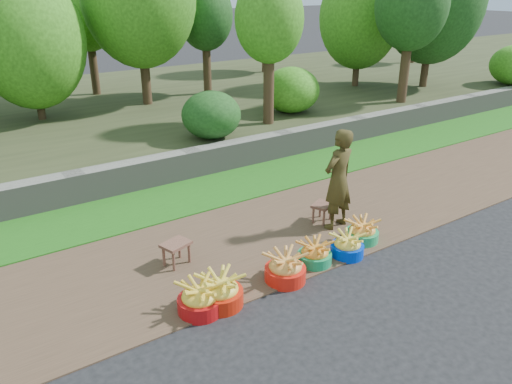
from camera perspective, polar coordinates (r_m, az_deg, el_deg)
ground_plane at (r=6.81m, az=8.87°, el=-8.69°), size 120.00×120.00×0.00m
dirt_shoulder at (r=7.64m, az=2.56°, el=-4.62°), size 80.00×2.50×0.02m
grass_verge at (r=9.16m, az=-4.87°, el=0.26°), size 80.00×1.50×0.04m
retaining_wall at (r=9.77m, az=-7.38°, el=3.24°), size 80.00×0.35×0.55m
earth_bank at (r=14.17m, az=-16.56°, el=8.59°), size 80.00×10.00×0.50m
vegetation at (r=12.37m, az=-16.31°, el=17.77°), size 31.22×8.20×4.51m
basin_a at (r=5.90m, az=-6.44°, el=-12.04°), size 0.53×0.53×0.39m
basin_b at (r=5.99m, az=-4.13°, el=-11.26°), size 0.55×0.55×0.41m
basin_c at (r=6.42m, az=3.36°, el=-8.72°), size 0.53×0.53×0.40m
basin_d at (r=6.81m, az=6.72°, el=-7.05°), size 0.47×0.47×0.35m
basin_e at (r=7.08m, az=10.39°, el=-6.06°), size 0.47×0.47×0.35m
basin_f at (r=7.48m, az=12.03°, el=-4.47°), size 0.48×0.48×0.36m
stool_left at (r=6.76m, az=-9.13°, el=-6.24°), size 0.43×0.37×0.32m
stool_right at (r=7.92m, az=7.59°, el=-1.74°), size 0.42×0.38×0.30m
vendor_woman at (r=7.58m, az=9.39°, el=1.42°), size 0.62×0.46×1.56m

